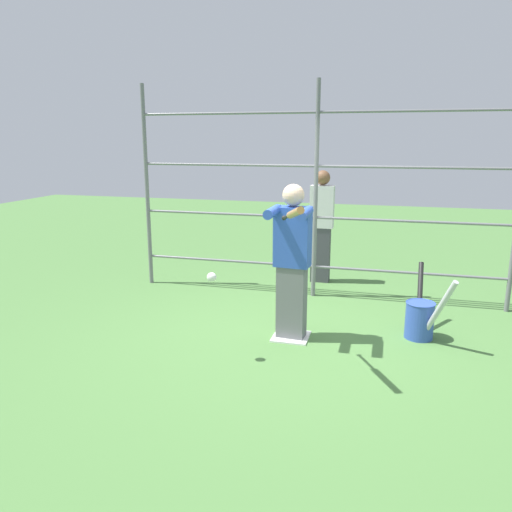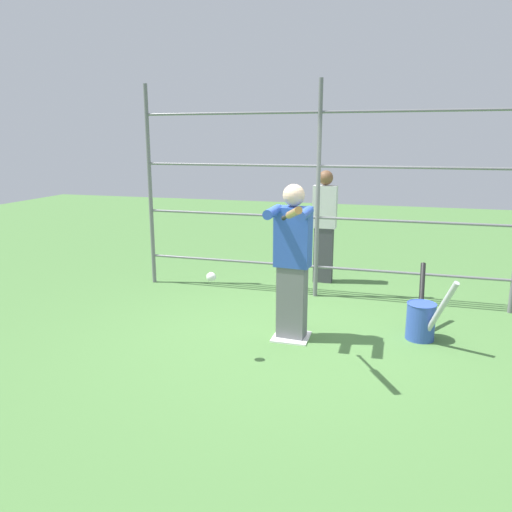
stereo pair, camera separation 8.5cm
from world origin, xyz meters
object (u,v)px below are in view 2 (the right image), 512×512
object	(u,v)px
softball_in_flight	(211,277)
bat_bucket	(422,319)
batter	(292,258)
bystander_behind_fence	(324,225)
baseball_bat_swinging	(292,214)

from	to	relation	value
softball_in_flight	bat_bucket	distance (m)	2.43
batter	bystander_behind_fence	xyz separation A→B (m)	(0.01, -2.39, -0.03)
softball_in_flight	bystander_behind_fence	size ratio (longest dim) A/B	0.06
bystander_behind_fence	bat_bucket	bearing A→B (deg)	125.27
batter	bat_bucket	distance (m)	1.61
batter	bystander_behind_fence	distance (m)	2.39
bat_bucket	bystander_behind_fence	bearing A→B (deg)	-54.73
softball_in_flight	batter	bearing A→B (deg)	-131.28
bat_bucket	baseball_bat_swinging	bearing A→B (deg)	46.62
baseball_bat_swinging	bystander_behind_fence	size ratio (longest dim) A/B	0.45
softball_in_flight	bystander_behind_fence	world-z (taller)	bystander_behind_fence
bat_bucket	softball_in_flight	bearing A→B (deg)	29.00
batter	bat_bucket	size ratio (longest dim) A/B	1.63
softball_in_flight	bystander_behind_fence	bearing A→B (deg)	-101.62
softball_in_flight	bat_bucket	xyz separation A→B (m)	(-2.05, -1.14, -0.63)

